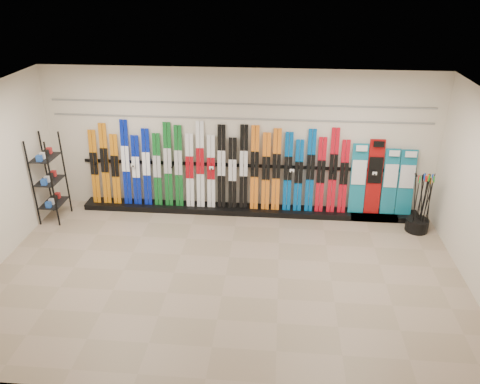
{
  "coord_description": "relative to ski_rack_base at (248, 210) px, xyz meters",
  "views": [
    {
      "loc": [
        0.81,
        -6.48,
        4.74
      ],
      "look_at": [
        0.16,
        1.0,
        1.1
      ],
      "focal_mm": 35.0,
      "sensor_mm": 36.0,
      "label": 1
    }
  ],
  "objects": [
    {
      "name": "ski_poles",
      "position": [
        3.4,
        -0.47,
        0.55
      ],
      "size": [
        0.41,
        0.26,
        1.18
      ],
      "color": "black",
      "rests_on": "pole_bin"
    },
    {
      "name": "accessory_rack",
      "position": [
        -3.97,
        -0.58,
        0.83
      ],
      "size": [
        0.4,
        0.6,
        1.79
      ],
      "primitive_type": "cube",
      "color": "black",
      "rests_on": "floor"
    },
    {
      "name": "ceiling",
      "position": [
        -0.22,
        -2.28,
        2.94
      ],
      "size": [
        8.0,
        8.0,
        0.0
      ],
      "primitive_type": "plane",
      "rotation": [
        3.14,
        0.0,
        0.0
      ],
      "color": "silver",
      "rests_on": "back_wall"
    },
    {
      "name": "back_wall",
      "position": [
        -0.22,
        0.22,
        1.44
      ],
      "size": [
        8.0,
        0.0,
        8.0
      ],
      "primitive_type": "plane",
      "rotation": [
        1.57,
        0.0,
        0.0
      ],
      "color": "beige",
      "rests_on": "floor"
    },
    {
      "name": "slatwall_rail_1",
      "position": [
        -0.22,
        0.2,
        2.24
      ],
      "size": [
        7.6,
        0.02,
        0.03
      ],
      "primitive_type": "cube",
      "color": "gray",
      "rests_on": "back_wall"
    },
    {
      "name": "skis",
      "position": [
        -0.67,
        0.06,
        0.89
      ],
      "size": [
        5.38,
        0.26,
        1.82
      ],
      "color": "orange",
      "rests_on": "ski_rack_base"
    },
    {
      "name": "pole_bin",
      "position": [
        3.38,
        -0.46,
        0.07
      ],
      "size": [
        0.44,
        0.44,
        0.25
      ],
      "primitive_type": "cylinder",
      "color": "black",
      "rests_on": "floor"
    },
    {
      "name": "slatwall_rail_0",
      "position": [
        -0.22,
        0.2,
        1.94
      ],
      "size": [
        7.6,
        0.02,
        0.03
      ],
      "primitive_type": "cube",
      "color": "gray",
      "rests_on": "back_wall"
    },
    {
      "name": "snowboards",
      "position": [
        2.69,
        0.07,
        0.77
      ],
      "size": [
        1.28,
        0.24,
        1.54
      ],
      "color": "#14728C",
      "rests_on": "ski_rack_base"
    },
    {
      "name": "ski_rack_base",
      "position": [
        0.0,
        0.0,
        0.0
      ],
      "size": [
        8.0,
        0.4,
        0.12
      ],
      "primitive_type": "cube",
      "color": "black",
      "rests_on": "floor"
    },
    {
      "name": "floor",
      "position": [
        -0.22,
        -2.28,
        -0.06
      ],
      "size": [
        8.0,
        8.0,
        0.0
      ],
      "primitive_type": "plane",
      "color": "gray",
      "rests_on": "ground"
    }
  ]
}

